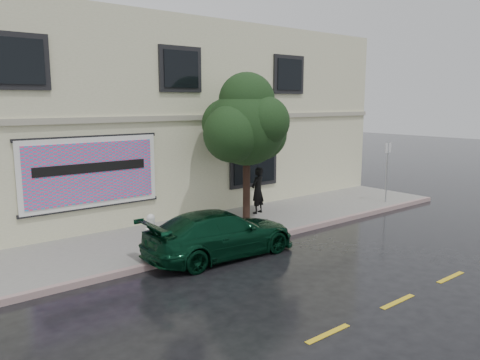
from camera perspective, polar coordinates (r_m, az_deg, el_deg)
ground at (r=12.71m, az=5.14°, el=-9.52°), size 90.00×90.00×0.00m
sidewalk at (r=15.09m, az=-3.46°, el=-6.11°), size 20.00×3.50×0.15m
curb at (r=13.75m, az=0.78°, el=-7.66°), size 20.00×0.18×0.16m
road_marking at (r=10.64m, az=18.67°, el=-13.86°), size 19.00×0.12×0.01m
building at (r=19.53m, az=-13.41°, el=7.40°), size 20.00×8.12×7.00m
billboard at (r=14.66m, az=-17.67°, el=0.89°), size 4.30×0.16×2.20m
car at (r=12.69m, az=-2.40°, el=-6.54°), size 4.38×2.03×1.26m
pedestrian at (r=16.82m, az=2.17°, el=-1.29°), size 0.70×0.56×1.67m
umbrella at (r=16.63m, az=2.19°, el=2.74°), size 1.18×1.18×0.71m
street_tree at (r=15.41m, az=0.81°, el=6.46°), size 2.55×2.55×4.46m
fire_hydrant at (r=13.61m, az=-10.79°, el=-5.88°), size 0.35×0.33×0.85m
sign_pole at (r=19.45m, az=17.51°, el=1.65°), size 0.30×0.07×2.43m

